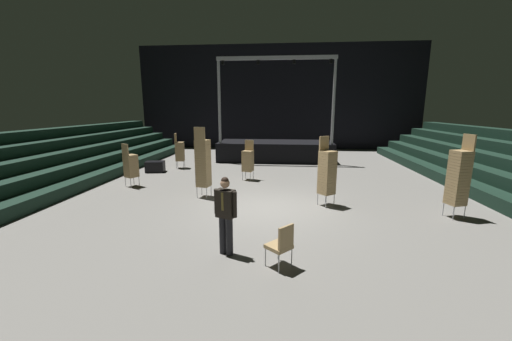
# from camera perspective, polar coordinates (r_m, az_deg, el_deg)

# --- Properties ---
(ground_plane) EXTENTS (22.00, 30.00, 0.10)m
(ground_plane) POSITION_cam_1_polar(r_m,az_deg,el_deg) (9.93, 2.06, -7.40)
(ground_plane) COLOR slate
(arena_end_wall) EXTENTS (22.00, 0.30, 8.00)m
(arena_end_wall) POSITION_cam_1_polar(r_m,az_deg,el_deg) (24.39, 4.20, 13.58)
(arena_end_wall) COLOR black
(arena_end_wall) RESTS_ON ground_plane
(bleacher_bank_left) EXTENTS (3.75, 24.00, 2.25)m
(bleacher_bank_left) POSITION_cam_1_polar(r_m,az_deg,el_deg) (14.31, -37.16, 0.98)
(bleacher_bank_left) COLOR black
(bleacher_bank_left) RESTS_ON ground_plane
(stage_riser) EXTENTS (6.98, 2.89, 6.02)m
(stage_riser) POSITION_cam_1_polar(r_m,az_deg,el_deg) (18.90, 3.70, 4.01)
(stage_riser) COLOR black
(stage_riser) RESTS_ON ground_plane
(man_with_tie) EXTENTS (0.56, 0.36, 1.77)m
(man_with_tie) POSITION_cam_1_polar(r_m,az_deg,el_deg) (6.64, -5.80, -7.68)
(man_with_tie) COLOR black
(man_with_tie) RESTS_ON ground_plane
(chair_stack_front_left) EXTENTS (0.51, 0.51, 1.88)m
(chair_stack_front_left) POSITION_cam_1_polar(r_m,az_deg,el_deg) (16.75, -14.23, 3.62)
(chair_stack_front_left) COLOR #B2B5BA
(chair_stack_front_left) RESTS_ON ground_plane
(chair_stack_front_right) EXTENTS (0.62, 0.62, 2.31)m
(chair_stack_front_right) POSITION_cam_1_polar(r_m,az_deg,el_deg) (10.16, 13.28, -0.23)
(chair_stack_front_right) COLOR #B2B5BA
(chair_stack_front_right) RESTS_ON ground_plane
(chair_stack_mid_left) EXTENTS (0.55, 0.55, 2.48)m
(chair_stack_mid_left) POSITION_cam_1_polar(r_m,az_deg,el_deg) (10.57, 33.96, -1.02)
(chair_stack_mid_left) COLOR #B2B5BA
(chair_stack_mid_left) RESTS_ON ground_plane
(chair_stack_mid_right) EXTENTS (0.60, 0.60, 1.79)m
(chair_stack_mid_right) POSITION_cam_1_polar(r_m,az_deg,el_deg) (13.41, -22.62, 0.94)
(chair_stack_mid_right) COLOR #B2B5BA
(chair_stack_mid_right) RESTS_ON ground_plane
(chair_stack_mid_centre) EXTENTS (0.54, 0.54, 1.79)m
(chair_stack_mid_centre) POSITION_cam_1_polar(r_m,az_deg,el_deg) (13.56, -1.55, 1.95)
(chair_stack_mid_centre) COLOR #B2B5BA
(chair_stack_mid_centre) RESTS_ON ground_plane
(chair_stack_rear_left) EXTENTS (0.52, 0.52, 2.56)m
(chair_stack_rear_left) POSITION_cam_1_polar(r_m,az_deg,el_deg) (11.00, -9.99, 1.48)
(chair_stack_rear_left) COLOR #B2B5BA
(chair_stack_rear_left) RESTS_ON ground_plane
(equipment_road_case) EXTENTS (0.99, 0.75, 0.55)m
(equipment_road_case) POSITION_cam_1_polar(r_m,az_deg,el_deg) (16.19, -18.53, 0.70)
(equipment_road_case) COLOR black
(equipment_road_case) RESTS_ON ground_plane
(loose_chair_near_man) EXTENTS (0.62, 0.62, 0.95)m
(loose_chair_near_man) POSITION_cam_1_polar(r_m,az_deg,el_deg) (6.26, 4.81, -13.56)
(loose_chair_near_man) COLOR #B2B5BA
(loose_chair_near_man) RESTS_ON ground_plane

